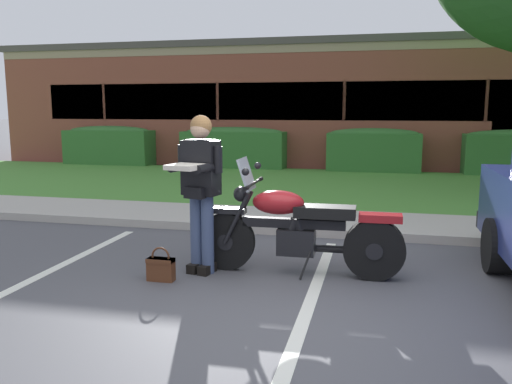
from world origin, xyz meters
name	(u,v)px	position (x,y,z in m)	size (l,w,h in m)	color
ground_plane	(304,311)	(0.00, 0.00, 0.00)	(140.00, 140.00, 0.00)	#4C4C51
curb_strip	(333,233)	(0.00, 2.79, 0.06)	(60.00, 0.20, 0.12)	#ADA89E
concrete_walk	(338,222)	(0.00, 3.64, 0.04)	(60.00, 1.50, 0.08)	#ADA89E
grass_lawn	(352,187)	(0.00, 7.44, 0.03)	(60.00, 6.11, 0.06)	#478433
stall_stripe_0	(34,279)	(-2.89, 0.20, 0.00)	(0.12, 4.40, 0.01)	silver
stall_stripe_1	(310,302)	(0.02, 0.20, 0.00)	(0.12, 4.40, 0.01)	silver
motorcycle	(306,230)	(-0.14, 1.03, 0.49)	(2.24, 0.82, 1.26)	black
rider_person	(200,181)	(-1.25, 0.83, 1.01)	(0.53, 0.63, 1.70)	black
handbag	(161,267)	(-1.57, 0.47, 0.14)	(0.28, 0.13, 0.36)	#562D19
hedge_left	(110,145)	(-7.68, 10.51, 0.65)	(2.77, 0.90, 1.24)	#336B2D
hedge_center_left	(234,147)	(-3.64, 10.51, 0.65)	(3.06, 0.90, 1.24)	#336B2D
hedge_center_right	(374,149)	(0.39, 10.51, 0.65)	(2.53, 0.90, 1.24)	#336B2D
brick_building	(354,105)	(-0.47, 16.15, 1.90)	(22.46, 10.60, 3.80)	brown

